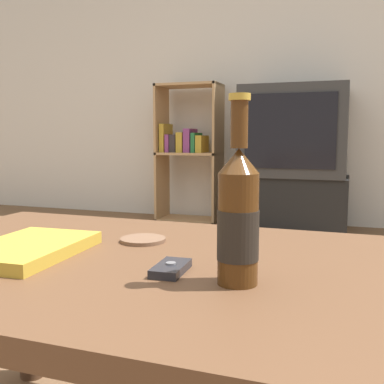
# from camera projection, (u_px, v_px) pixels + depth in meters

# --- Properties ---
(back_wall) EXTENTS (8.00, 0.05, 2.60)m
(back_wall) POSITION_uv_depth(u_px,v_px,m) (299.00, 63.00, 3.59)
(back_wall) COLOR beige
(back_wall) RESTS_ON ground_plane
(coffee_table) EXTENTS (1.03, 0.71, 0.48)m
(coffee_table) POSITION_uv_depth(u_px,v_px,m) (117.00, 293.00, 0.87)
(coffee_table) COLOR brown
(coffee_table) RESTS_ON ground_plane
(tv_stand) EXTENTS (0.80, 0.49, 0.42)m
(tv_stand) POSITION_uv_depth(u_px,v_px,m) (292.00, 203.00, 3.42)
(tv_stand) COLOR black
(tv_stand) RESTS_ON ground_plane
(television) EXTENTS (0.76, 0.55, 0.66)m
(television) POSITION_uv_depth(u_px,v_px,m) (294.00, 132.00, 3.35)
(television) COLOR #2D2D2D
(television) RESTS_ON tv_stand
(bookshelf) EXTENTS (0.52, 0.30, 1.14)m
(bookshelf) POSITION_uv_depth(u_px,v_px,m) (187.00, 150.00, 3.76)
(bookshelf) COLOR tan
(bookshelf) RESTS_ON ground_plane
(beer_bottle) EXTENTS (0.06, 0.06, 0.29)m
(beer_bottle) POSITION_uv_depth(u_px,v_px,m) (238.00, 217.00, 0.68)
(beer_bottle) COLOR #47280F
(beer_bottle) RESTS_ON coffee_table
(cell_phone) EXTENTS (0.05, 0.09, 0.02)m
(cell_phone) POSITION_uv_depth(u_px,v_px,m) (171.00, 268.00, 0.75)
(cell_phone) COLOR #232328
(cell_phone) RESTS_ON coffee_table
(coaster) EXTENTS (0.10, 0.10, 0.01)m
(coaster) POSITION_uv_depth(u_px,v_px,m) (142.00, 240.00, 0.97)
(coaster) COLOR brown
(coaster) RESTS_ON coffee_table
(table_book) EXTENTS (0.19, 0.27, 0.02)m
(table_book) POSITION_uv_depth(u_px,v_px,m) (28.00, 249.00, 0.86)
(table_book) COLOR #B7932D
(table_book) RESTS_ON coffee_table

